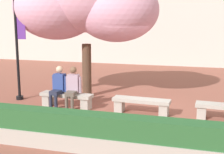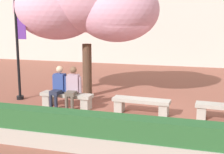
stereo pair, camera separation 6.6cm
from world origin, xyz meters
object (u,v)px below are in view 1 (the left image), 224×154
object	(u,v)px
cherry_tree_main	(84,5)
lamp_post_with_banner	(16,31)
stone_bench_west_end	(67,98)
person_seated_left	(58,85)
person_seated_right	(73,86)
stone_bench_near_west	(141,104)

from	to	relation	value
cherry_tree_main	lamp_post_with_banner	distance (m)	2.40
stone_bench_west_end	cherry_tree_main	world-z (taller)	cherry_tree_main
stone_bench_west_end	person_seated_left	size ratio (longest dim) A/B	1.30
person_seated_right	cherry_tree_main	world-z (taller)	cherry_tree_main
person_seated_right	person_seated_left	bearing A→B (deg)	179.96
stone_bench_west_end	stone_bench_near_west	xyz separation A→B (m)	(2.35, 0.00, 0.00)
lamp_post_with_banner	person_seated_right	bearing A→B (deg)	-13.28
person_seated_left	cherry_tree_main	bearing A→B (deg)	80.85
cherry_tree_main	stone_bench_west_end	bearing A→B (deg)	-90.63
stone_bench_west_end	person_seated_right	xyz separation A→B (m)	(0.23, -0.05, 0.40)
stone_bench_near_west	lamp_post_with_banner	bearing A→B (deg)	173.88
stone_bench_near_west	person_seated_left	bearing A→B (deg)	-178.82
person_seated_left	cherry_tree_main	size ratio (longest dim) A/B	0.26
stone_bench_near_west	person_seated_right	size ratio (longest dim) A/B	1.30
stone_bench_west_end	person_seated_right	distance (m)	0.47
stone_bench_near_west	person_seated_right	world-z (taller)	person_seated_right
stone_bench_near_west	lamp_post_with_banner	world-z (taller)	lamp_post_with_banner
person_seated_left	lamp_post_with_banner	xyz separation A→B (m)	(-1.70, 0.51, 1.61)
person_seated_left	cherry_tree_main	xyz separation A→B (m)	(0.26, 1.59, 2.48)
stone_bench_west_end	cherry_tree_main	size ratio (longest dim) A/B	0.33
person_seated_right	lamp_post_with_banner	size ratio (longest dim) A/B	0.34
stone_bench_west_end	cherry_tree_main	bearing A→B (deg)	89.37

